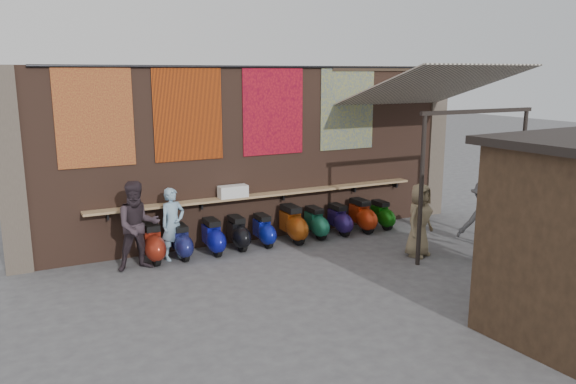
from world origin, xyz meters
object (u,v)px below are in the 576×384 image
object	(u,v)px
scooter_stool_5	(293,224)
shopper_navy	(494,216)
scooter_stool_1	(181,242)
scooter_stool_7	(339,220)
scooter_stool_0	(152,243)
shelf_box	(233,192)
scooter_stool_8	(362,216)
diner_right	(138,226)
scooter_stool_6	(316,223)
shopper_tan	(419,220)
shopper_grey	(484,222)
scooter_stool_4	(264,231)
scooter_stool_3	(238,233)
scooter_stool_9	(382,215)
scooter_stool_2	(213,237)
diner_left	(173,224)

from	to	relation	value
scooter_stool_5	shopper_navy	size ratio (longest dim) A/B	0.59
scooter_stool_1	scooter_stool_7	distance (m)	3.94
scooter_stool_5	scooter_stool_0	bearing A→B (deg)	179.25
shelf_box	scooter_stool_1	xyz separation A→B (m)	(-1.32, -0.34, -0.90)
scooter_stool_8	scooter_stool_0	bearing A→B (deg)	179.65
diner_right	shelf_box	bearing A→B (deg)	14.71
scooter_stool_6	scooter_stool_7	bearing A→B (deg)	0.35
shopper_tan	shopper_grey	bearing A→B (deg)	-63.23
scooter_stool_4	scooter_stool_0	bearing A→B (deg)	179.88
scooter_stool_7	scooter_stool_3	bearing A→B (deg)	179.59
scooter_stool_0	shopper_navy	distance (m)	7.43
shelf_box	diner_right	distance (m)	2.36
scooter_stool_0	scooter_stool_7	distance (m)	4.54
scooter_stool_8	scooter_stool_9	xyz separation A→B (m)	(0.61, 0.01, -0.05)
scooter_stool_3	diner_right	world-z (taller)	diner_right
scooter_stool_3	scooter_stool_8	distance (m)	3.26
scooter_stool_2	shopper_navy	bearing A→B (deg)	-23.56
scooter_stool_6	scooter_stool_9	bearing A→B (deg)	-0.72
scooter_stool_3	scooter_stool_1	bearing A→B (deg)	-177.09
scooter_stool_5	scooter_stool_7	bearing A→B (deg)	2.10
shopper_navy	scooter_stool_1	bearing A→B (deg)	-63.22
scooter_stool_0	scooter_stool_9	bearing A→B (deg)	-0.22
shopper_grey	shopper_navy	bearing A→B (deg)	-130.40
scooter_stool_1	diner_right	distance (m)	1.11
scooter_stool_0	shopper_navy	bearing A→B (deg)	-19.85
scooter_stool_0	scooter_stool_1	size ratio (longest dim) A/B	1.13
scooter_stool_7	scooter_stool_8	size ratio (longest dim) A/B	0.91
scooter_stool_8	scooter_stool_9	distance (m)	0.61
shelf_box	scooter_stool_0	xyz separation A→B (m)	(-1.92, -0.30, -0.85)
diner_right	shopper_navy	world-z (taller)	diner_right
shopper_navy	shopper_grey	distance (m)	1.01
scooter_stool_2	scooter_stool_3	size ratio (longest dim) A/B	1.03
diner_left	shopper_navy	distance (m)	7.00
scooter_stool_3	shopper_navy	world-z (taller)	shopper_navy
scooter_stool_4	shelf_box	bearing A→B (deg)	153.54
scooter_stool_1	shopper_navy	world-z (taller)	shopper_navy
scooter_stool_7	shopper_grey	size ratio (longest dim) A/B	0.45
scooter_stool_1	scooter_stool_6	world-z (taller)	scooter_stool_6
scooter_stool_1	scooter_stool_2	world-z (taller)	scooter_stool_2
scooter_stool_6	scooter_stool_9	world-z (taller)	scooter_stool_6
shelf_box	diner_left	world-z (taller)	diner_left
scooter_stool_2	diner_right	size ratio (longest dim) A/B	0.44
scooter_stool_2	scooter_stool_6	distance (m)	2.58
scooter_stool_1	shopper_navy	size ratio (longest dim) A/B	0.50
scooter_stool_9	shopper_navy	size ratio (longest dim) A/B	0.48
scooter_stool_7	diner_right	size ratio (longest dim) A/B	0.43
shelf_box	diner_left	xyz separation A→B (m)	(-1.47, -0.30, -0.49)
shelf_box	scooter_stool_7	size ratio (longest dim) A/B	0.85
scooter_stool_8	diner_right	distance (m)	5.53
scooter_stool_8	shopper_grey	xyz separation A→B (m)	(0.96, -3.02, 0.45)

